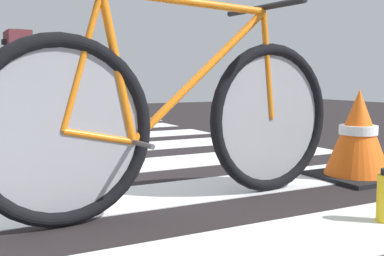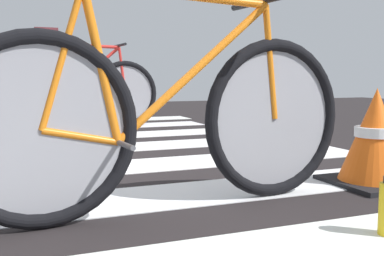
% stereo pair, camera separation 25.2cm
% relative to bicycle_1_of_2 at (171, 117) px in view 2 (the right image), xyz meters
% --- Properties ---
extents(bicycle_1_of_2, '(1.73, 0.52, 0.93)m').
position_rel_bicycle_1_of_2_xyz_m(bicycle_1_of_2, '(0.00, 0.00, 0.00)').
color(bicycle_1_of_2, black).
rests_on(bicycle_1_of_2, ground).
extents(bicycle_2_of_2, '(1.74, 0.52, 0.93)m').
position_rel_bicycle_1_of_2_xyz_m(bicycle_2_of_2, '(0.08, 3.25, 0.00)').
color(bicycle_2_of_2, black).
rests_on(bicycle_2_of_2, ground).
extents(cyclist_2_of_2, '(0.32, 0.42, 1.02)m').
position_rel_bicycle_1_of_2_xyz_m(cyclist_2_of_2, '(-0.23, 3.24, 0.28)').
color(cyclist_2_of_2, '#A87A5B').
rests_on(cyclist_2_of_2, ground).
extents(traffic_cone, '(0.43, 0.43, 0.49)m').
position_rel_bicycle_1_of_2_xyz_m(traffic_cone, '(1.11, 0.06, -0.15)').
color(traffic_cone, black).
rests_on(traffic_cone, ground).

